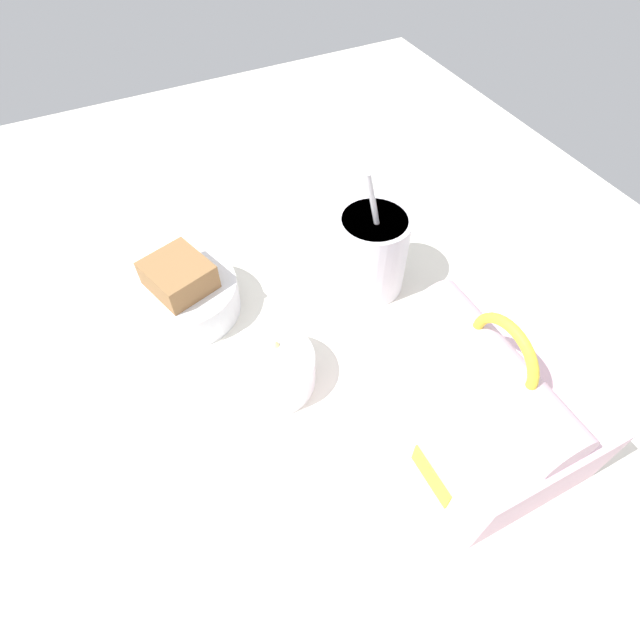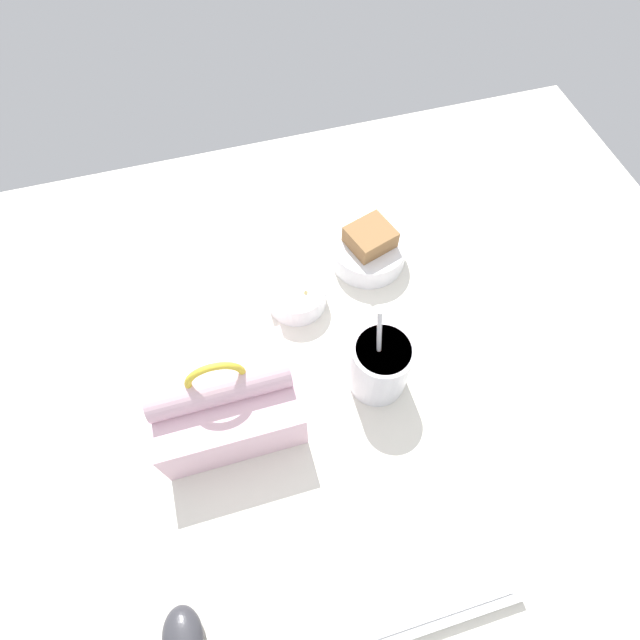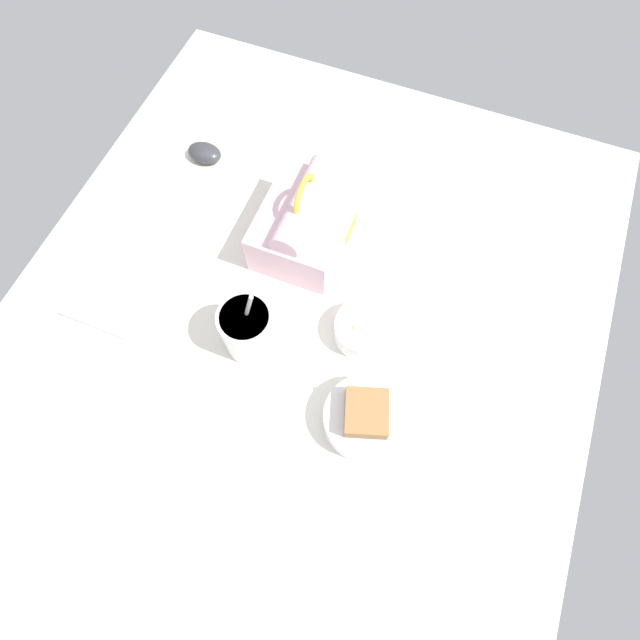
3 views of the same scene
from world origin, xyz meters
TOP-DOWN VIEW (x-y plane):
  - desk_surface at (0.00, 0.00)cm, footprint 140.00×110.00cm
  - keyboard at (7.96, 35.31)cm, footprint 37.17×13.72cm
  - lunch_bag at (22.15, 5.58)cm, footprint 21.36×16.31cm
  - soup_cup at (-2.14, 6.53)cm, footprint 9.48×9.48cm
  - bento_bowl_sandwich at (-8.67, -17.59)cm, footprint 13.98×13.98cm
  - bento_bowl_snacks at (6.64, -11.88)cm, footprint 10.57×10.57cm

SIDE VIEW (x-z plane):
  - desk_surface at x=0.00cm, z-range 0.00..2.00cm
  - keyboard at x=7.96cm, z-range 1.97..4.07cm
  - bento_bowl_snacks at x=6.64cm, z-range 1.69..7.24cm
  - bento_bowl_sandwich at x=-8.67cm, z-range 0.93..9.33cm
  - soup_cup at x=-2.14cm, z-range -1.61..17.57cm
  - lunch_bag at x=22.15cm, z-range -0.99..17.12cm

